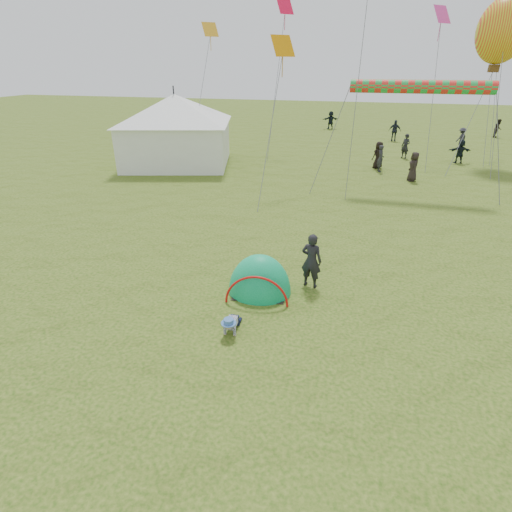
% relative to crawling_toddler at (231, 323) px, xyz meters
% --- Properties ---
extents(ground, '(140.00, 140.00, 0.00)m').
position_rel_crawling_toddler_xyz_m(ground, '(0.73, -0.38, -0.27)').
color(ground, '#1E440B').
extents(crawling_toddler, '(0.51, 0.72, 0.54)m').
position_rel_crawling_toddler_xyz_m(crawling_toddler, '(0.00, 0.00, 0.00)').
color(crawling_toddler, black).
rests_on(crawling_toddler, ground).
extents(popup_tent, '(2.04, 1.75, 2.43)m').
position_rel_crawling_toddler_xyz_m(popup_tent, '(0.22, 2.11, -0.27)').
color(popup_tent, '#009850').
rests_on(popup_tent, ground).
extents(standing_adult, '(0.71, 0.54, 1.74)m').
position_rel_crawling_toddler_xyz_m(standing_adult, '(1.63, 2.88, 0.60)').
color(standing_adult, black).
rests_on(standing_adult, ground).
extents(event_marquee, '(8.49, 8.49, 4.77)m').
position_rel_crawling_toddler_xyz_m(event_marquee, '(-9.34, 17.27, 2.12)').
color(event_marquee, white).
rests_on(event_marquee, ground).
extents(crowd_person_0, '(0.74, 0.71, 1.70)m').
position_rel_crawling_toddler_xyz_m(crowd_person_0, '(5.70, 23.01, 0.58)').
color(crowd_person_0, black).
rests_on(crowd_person_0, ground).
extents(crowd_person_2, '(1.08, 0.55, 1.78)m').
position_rel_crawling_toddler_xyz_m(crowd_person_2, '(5.29, 30.14, 0.62)').
color(crowd_person_2, '#212732').
rests_on(crowd_person_2, ground).
extents(crowd_person_4, '(0.66, 0.89, 1.67)m').
position_rel_crawling_toddler_xyz_m(crowd_person_4, '(5.71, 16.62, 0.56)').
color(crowd_person_4, black).
rests_on(crowd_person_4, ground).
extents(crowd_person_5, '(1.71, 1.17, 1.77)m').
position_rel_crawling_toddler_xyz_m(crowd_person_5, '(-0.80, 35.93, 0.62)').
color(crowd_person_5, black).
rests_on(crowd_person_5, ground).
extents(crowd_person_6, '(0.51, 0.67, 1.65)m').
position_rel_crawling_toddler_xyz_m(crowd_person_6, '(3.91, 18.47, 0.55)').
color(crowd_person_6, '#28282E').
rests_on(crowd_person_6, ground).
extents(crowd_person_8, '(1.01, 0.67, 1.59)m').
position_rel_crawling_toddler_xyz_m(crowd_person_8, '(-15.31, 30.42, 0.53)').
color(crowd_person_8, '#1E3239').
rests_on(crowd_person_8, ground).
extents(crowd_person_9, '(1.14, 1.14, 1.58)m').
position_rel_crawling_toddler_xyz_m(crowd_person_9, '(10.33, 28.20, 0.52)').
color(crowd_person_9, '#2B2A34').
rests_on(crowd_person_9, ground).
extents(crowd_person_10, '(0.98, 0.95, 1.70)m').
position_rel_crawling_toddler_xyz_m(crowd_person_10, '(3.78, 19.35, 0.58)').
color(crowd_person_10, black).
rests_on(crowd_person_10, ground).
extents(crowd_person_11, '(1.53, 0.76, 1.58)m').
position_rel_crawling_toddler_xyz_m(crowd_person_11, '(9.21, 22.29, 0.52)').
color(crowd_person_11, black).
rests_on(crowd_person_11, ground).
extents(crowd_person_12, '(0.72, 0.65, 1.66)m').
position_rel_crawling_toddler_xyz_m(crowd_person_12, '(-16.92, 24.83, 0.56)').
color(crowd_person_12, black).
rests_on(crowd_person_12, ground).
extents(crowd_person_13, '(0.90, 0.98, 1.62)m').
position_rel_crawling_toddler_xyz_m(crowd_person_13, '(14.59, 34.61, 0.54)').
color(crowd_person_13, black).
rests_on(crowd_person_13, ground).
extents(balloon_kite, '(3.03, 3.03, 4.24)m').
position_rel_crawling_toddler_xyz_m(balloon_kite, '(10.30, 23.22, 7.54)').
color(balloon_kite, '#CDD71B').
extents(rainbow_tube_kite, '(6.73, 0.64, 0.64)m').
position_rel_crawling_toddler_xyz_m(rainbow_tube_kite, '(5.15, 14.53, 4.92)').
color(rainbow_tube_kite, red).
extents(diamond_kite_0, '(1.23, 1.23, 1.01)m').
position_rel_crawling_toddler_xyz_m(diamond_kite_0, '(-3.65, 24.42, 9.55)').
color(diamond_kite_0, red).
extents(diamond_kite_1, '(1.22, 1.22, 0.99)m').
position_rel_crawling_toddler_xyz_m(diamond_kite_1, '(-1.65, 14.03, 6.74)').
color(diamond_kite_1, orange).
extents(diamond_kite_2, '(1.09, 1.09, 0.89)m').
position_rel_crawling_toddler_xyz_m(diamond_kite_2, '(-8.05, 20.97, 7.99)').
color(diamond_kite_2, orange).
extents(diamond_kite_3, '(0.99, 0.99, 0.81)m').
position_rel_crawling_toddler_xyz_m(diamond_kite_3, '(10.31, 23.24, 8.98)').
color(diamond_kite_3, green).
extents(diamond_kite_4, '(1.09, 1.09, 0.89)m').
position_rel_crawling_toddler_xyz_m(diamond_kite_4, '(10.62, 26.38, 8.64)').
color(diamond_kite_4, '#1019DB').
extents(diamond_kite_5, '(1.31, 1.31, 1.07)m').
position_rel_crawling_toddler_xyz_m(diamond_kite_5, '(6.72, 23.83, 8.78)').
color(diamond_kite_5, '#E23798').
extents(diamond_kite_6, '(1.38, 1.38, 1.12)m').
position_rel_crawling_toddler_xyz_m(diamond_kite_6, '(11.18, 27.09, 7.62)').
color(diamond_kite_6, red).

